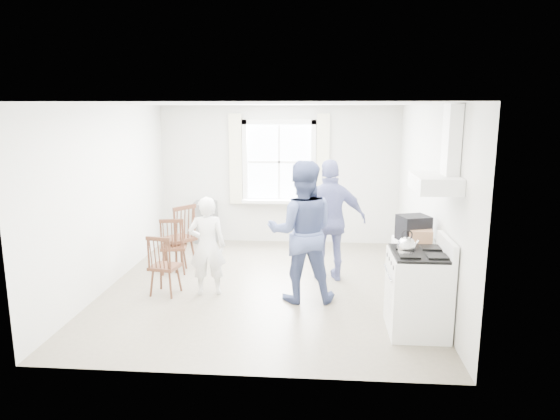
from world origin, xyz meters
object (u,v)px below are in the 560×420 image
Objects in this scene: person_left at (207,246)px; person_right at (330,221)px; gas_stove at (418,291)px; stereo_stack at (413,228)px; windsor_chair_b at (161,259)px; low_cabinet at (413,274)px; windsor_chair_c at (182,230)px; windsor_chair_a at (173,240)px; person_mid at (302,232)px.

person_right reaches higher than person_left.
gas_stove is 2.55× the size of stereo_stack.
stereo_stack is at bearing 126.05° from person_right.
windsor_chair_b is at bearing 165.65° from gas_stove.
person_right is (-1.02, 1.00, -0.15)m from stereo_stack.
stereo_stack is at bearing 86.43° from gas_stove.
person_left is at bearing 174.17° from low_cabinet.
gas_stove is 3.88m from windsor_chair_c.
windsor_chair_c is (0.08, 0.25, 0.10)m from windsor_chair_a.
low_cabinet is at bearing 84.32° from gas_stove.
person_left is at bearing 14.18° from person_right.
stereo_stack is (-0.02, 0.02, 0.61)m from low_cabinet.
person_right is at bearing -120.10° from person_mid.
stereo_stack reaches higher than windsor_chair_c.
stereo_stack is 0.23× the size of person_mid.
low_cabinet is 1.04× the size of windsor_chair_b.
gas_stove is 0.59× the size of person_mid.
windsor_chair_a is 1.04× the size of windsor_chair_b.
person_left is (-2.71, 0.26, -0.37)m from stereo_stack.
windsor_chair_c is 0.59× the size of person_right.
person_left is 0.76× the size of person_right.
gas_stove is 2.85m from person_left.
low_cabinet is 1.53m from person_mid.
windsor_chair_a is at bearing -108.56° from windsor_chair_c.
windsor_chair_a reaches higher than low_cabinet.
windsor_chair_a is 2.24m from person_mid.
windsor_chair_c reaches higher than windsor_chair_b.
windsor_chair_c is at bearing -35.45° from person_mid.
gas_stove is at bearing -27.53° from windsor_chair_a.
windsor_chair_b is (-3.32, 0.12, -0.53)m from stereo_stack.
gas_stove is 1.24× the size of windsor_chair_a.
person_right is (1.69, 0.74, 0.22)m from person_left.
gas_stove is 3.82m from windsor_chair_a.
windsor_chair_c is (-3.38, 1.32, 0.20)m from low_cabinet.
windsor_chair_a is (-3.46, 1.07, 0.10)m from low_cabinet.
person_left reaches higher than windsor_chair_b.
windsor_chair_b is (0.11, -0.93, -0.02)m from windsor_chair_a.
person_left is at bearing 13.00° from windsor_chair_b.
person_left is 1.86m from person_right.
windsor_chair_a is at bearing -56.12° from person_left.
stereo_stack reaches higher than gas_stove.
stereo_stack is at bearing 168.58° from person_mid.
stereo_stack is (0.04, 0.72, 0.58)m from gas_stove.
person_right is at bearing 135.73° from low_cabinet.
windsor_chair_b is at bearing 4.34° from person_left.
gas_stove is 1.05× the size of windsor_chair_c.
person_left is at bearing -47.46° from windsor_chair_a.
person_mid is at bearing 147.41° from gas_stove.
gas_stove reaches higher than low_cabinet.
person_right is at bearing -1.15° from windsor_chair_a.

